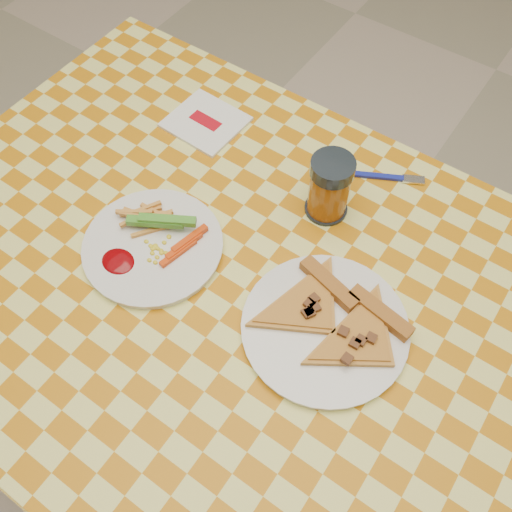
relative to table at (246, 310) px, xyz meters
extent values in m
plane|color=beige|center=(0.00, 0.00, -0.68)|extent=(8.00, 8.00, 0.00)
cylinder|color=silver|center=(-0.54, 0.34, -0.33)|extent=(0.06, 0.06, 0.71)
cube|color=brown|center=(0.00, 0.00, 0.05)|extent=(1.20, 0.80, 0.04)
cylinder|color=white|center=(-0.17, -0.03, 0.08)|extent=(0.27, 0.27, 0.01)
cylinder|color=white|center=(0.15, 0.01, 0.08)|extent=(0.33, 0.33, 0.01)
cube|color=#266C11|center=(-0.18, 0.01, 0.11)|extent=(0.10, 0.08, 0.02)
cube|color=red|center=(-0.13, 0.00, 0.09)|extent=(0.06, 0.08, 0.02)
ellipsoid|color=#720206|center=(-0.20, -0.08, 0.09)|extent=(0.06, 0.05, 0.01)
cube|color=#AD6927|center=(0.11, 0.07, 0.10)|extent=(0.12, 0.05, 0.02)
cube|color=#AD6927|center=(0.21, 0.08, 0.10)|extent=(0.12, 0.04, 0.02)
cylinder|color=black|center=(0.02, 0.22, 0.08)|extent=(0.08, 0.08, 0.01)
cylinder|color=#86420E|center=(0.02, 0.22, 0.12)|extent=(0.07, 0.07, 0.10)
cylinder|color=black|center=(0.02, 0.22, 0.19)|extent=(0.08, 0.08, 0.03)
cube|color=white|center=(-0.28, 0.27, 0.08)|extent=(0.15, 0.14, 0.01)
cube|color=#B20A18|center=(-0.28, 0.27, 0.08)|extent=(0.07, 0.03, 0.00)
cube|color=#151F95|center=(0.07, 0.34, 0.08)|extent=(0.09, 0.05, 0.01)
cube|color=silver|center=(0.12, 0.37, 0.08)|extent=(0.04, 0.04, 0.00)
camera|label=1|loc=(0.28, -0.36, 0.89)|focal=40.00mm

